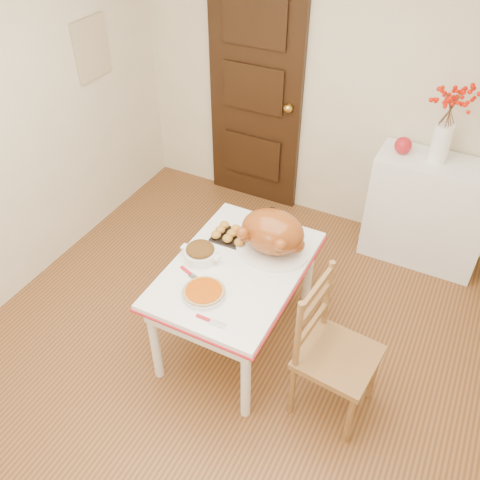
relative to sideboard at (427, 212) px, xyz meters
The scene contains 17 objects.
floor 2.05m from the sideboard, 117.22° to the right, with size 3.50×4.00×0.00m, color #562F14.
wall_back 1.23m from the sideboard, 166.49° to the left, with size 3.50×0.00×2.50m, color beige.
door_back 1.73m from the sideboard, behind, with size 0.85×0.06×2.06m, color black.
photo_board 2.90m from the sideboard, 167.63° to the right, with size 0.03×0.35×0.45m, color beige.
sideboard is the anchor object (origin of this frame).
kitchen_table 1.76m from the sideboard, 121.95° to the right, with size 0.80×1.16×0.70m, color white, non-canonical shape.
chair_oak 1.70m from the sideboard, 95.62° to the right, with size 0.43×0.43×0.98m, color olive, non-canonical shape.
berry_vase 0.76m from the sideboard, behind, with size 0.31×0.31×0.61m, color white, non-canonical shape.
apple 0.60m from the sideboard, behind, with size 0.13×0.13×0.13m, color #AC151E.
turkey_platter 1.54m from the sideboard, 122.08° to the right, with size 0.48×0.38×0.30m, color #9B441B, non-canonical shape.
pumpkin_pie 2.07m from the sideboard, 118.77° to the right, with size 0.26×0.26×0.05m, color #A93F02.
stuffing_dish 1.95m from the sideboard, 127.44° to the right, with size 0.27×0.21×0.10m, color #5A3B11, non-canonical shape.
rolls_tray 1.68m from the sideboard, 130.83° to the right, with size 0.25×0.20×0.07m, color #C48722, non-canonical shape.
pie_server 2.15m from the sideboard, 113.45° to the right, with size 0.19×0.05×0.01m, color silver, non-canonical shape.
carving_knife 2.05m from the sideboard, 123.37° to the right, with size 0.25×0.06×0.01m, color silver, non-canonical shape.
drinking_glass 1.39m from the sideboard, 132.49° to the right, with size 0.07×0.07×0.12m, color white.
shaker_pair 1.33m from the sideboard, 122.53° to the right, with size 0.09×0.03×0.08m, color white, non-canonical shape.
Camera 1 is at (1.09, -1.84, 2.90)m, focal length 38.87 mm.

